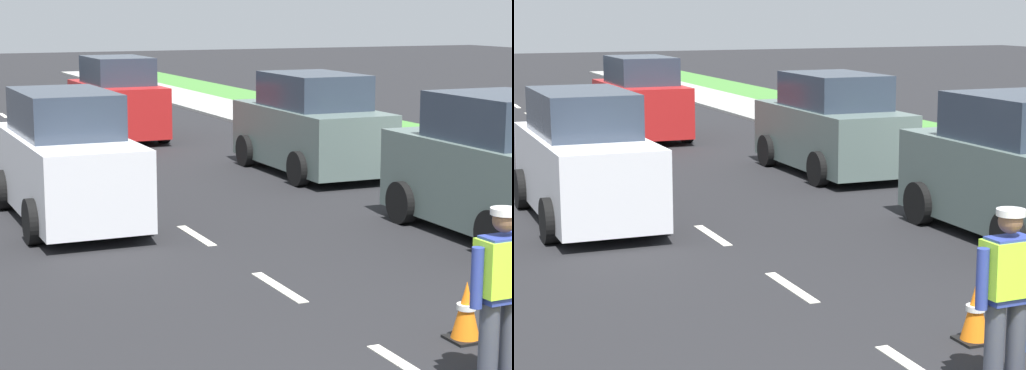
% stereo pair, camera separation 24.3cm
% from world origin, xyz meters
% --- Properties ---
extents(ground_plane, '(96.00, 96.00, 0.00)m').
position_xyz_m(ground_plane, '(0.00, 21.00, 0.00)').
color(ground_plane, black).
extents(lane_center_line, '(0.14, 46.40, 0.01)m').
position_xyz_m(lane_center_line, '(0.00, 25.20, 0.00)').
color(lane_center_line, silver).
rests_on(lane_center_line, ground).
extents(road_worker, '(0.76, 0.39, 1.67)m').
position_xyz_m(road_worker, '(0.50, 2.00, 0.93)').
color(road_worker, '#383D4C').
rests_on(road_worker, ground).
extents(traffic_cone_near, '(0.36, 0.36, 0.63)m').
position_xyz_m(traffic_cone_near, '(0.97, 3.18, 0.31)').
color(traffic_cone_near, black).
rests_on(traffic_cone_near, ground).
extents(car_outgoing_far, '(1.92, 4.09, 2.14)m').
position_xyz_m(car_outgoing_far, '(1.88, 19.92, 0.99)').
color(car_outgoing_far, red).
rests_on(car_outgoing_far, ground).
extents(car_oncoming_lead, '(1.86, 4.39, 2.10)m').
position_xyz_m(car_oncoming_lead, '(-1.53, 10.53, 0.97)').
color(car_oncoming_lead, silver).
rests_on(car_oncoming_lead, ground).
extents(car_parked_curbside, '(2.09, 3.85, 2.14)m').
position_xyz_m(car_parked_curbside, '(4.25, 7.00, 0.99)').
color(car_parked_curbside, slate).
rests_on(car_parked_curbside, ground).
extents(car_parked_far, '(2.03, 4.24, 2.07)m').
position_xyz_m(car_parked_far, '(4.14, 13.13, 0.96)').
color(car_parked_far, slate).
rests_on(car_parked_far, ground).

